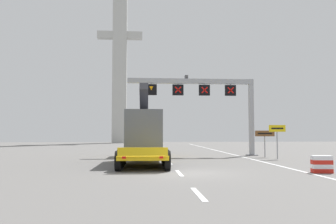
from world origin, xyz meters
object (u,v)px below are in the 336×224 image
Objects in this scene: tourist_info_sign_brown at (265,137)px; crash_barrier_striped at (322,164)px; overhead_lane_gantry at (207,93)px; exit_sign_yellow at (277,134)px; heavy_haul_truck_yellow at (144,134)px; bridge_pylon_distant at (120,54)px.

tourist_info_sign_brown is 11.21m from crash_barrier_striped.
overhead_lane_gantry is 6.43m from tourist_info_sign_brown.
crash_barrier_striped is (-1.31, -8.96, -1.57)m from exit_sign_yellow.
overhead_lane_gantry is 8.12m from heavy_haul_truck_yellow.
exit_sign_yellow is at bearing -42.83° from overhead_lane_gantry.
bridge_pylon_distant is at bearing 105.23° from crash_barrier_striped.
tourist_info_sign_brown is at bearing -69.42° from bridge_pylon_distant.
overhead_lane_gantry is 7.45m from exit_sign_yellow.
overhead_lane_gantry is at bearing 137.17° from exit_sign_yellow.
overhead_lane_gantry reaches higher than tourist_info_sign_brown.
heavy_haul_truck_yellow is 45.01m from bridge_pylon_distant.
overhead_lane_gantry is 14.77m from crash_barrier_striped.
overhead_lane_gantry is at bearing 104.45° from crash_barrier_striped.
crash_barrier_striped is at bearing -95.61° from tourist_info_sign_brown.
heavy_haul_truck_yellow is at bearing -168.40° from tourist_info_sign_brown.
heavy_haul_truck_yellow is 0.40× the size of bridge_pylon_distant.
overhead_lane_gantry is 4.40× the size of exit_sign_yellow.
overhead_lane_gantry is at bearing 37.42° from heavy_haul_truck_yellow.
overhead_lane_gantry is 40.74m from bridge_pylon_distant.
heavy_haul_truck_yellow is at bearing -142.58° from overhead_lane_gantry.
exit_sign_yellow is at bearing 81.67° from crash_barrier_striped.
bridge_pylon_distant is (-13.84, 50.84, 17.39)m from crash_barrier_striped.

